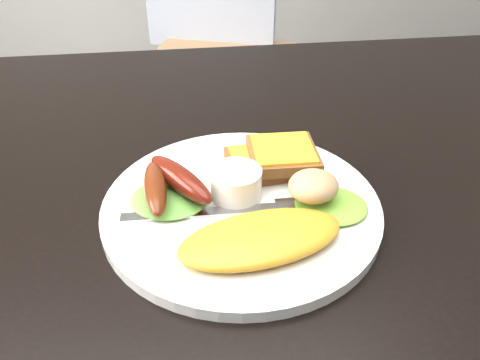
% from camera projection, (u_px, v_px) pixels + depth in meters
% --- Properties ---
extents(dining_table, '(1.20, 0.80, 0.04)m').
position_uv_depth(dining_table, '(291.00, 170.00, 0.58)').
color(dining_table, black).
rests_on(dining_table, ground).
extents(dining_chair, '(0.61, 0.61, 0.06)m').
position_uv_depth(dining_chair, '(217.00, 68.00, 1.59)').
color(dining_chair, tan).
rests_on(dining_chair, ground).
extents(person, '(0.57, 0.46, 1.36)m').
position_uv_depth(person, '(231.00, 70.00, 0.97)').
color(person, '#2C5087').
rests_on(person, ground).
extents(plate, '(0.28, 0.28, 0.01)m').
position_uv_depth(plate, '(241.00, 206.00, 0.48)').
color(plate, white).
rests_on(plate, dining_table).
extents(lettuce_left, '(0.09, 0.09, 0.01)m').
position_uv_depth(lettuce_left, '(170.00, 198.00, 0.48)').
color(lettuce_left, '#568F2C').
rests_on(lettuce_left, plate).
extents(lettuce_right, '(0.09, 0.08, 0.01)m').
position_uv_depth(lettuce_right, '(331.00, 205.00, 0.47)').
color(lettuce_right, '#5DA522').
rests_on(lettuce_right, plate).
extents(omelette, '(0.16, 0.10, 0.02)m').
position_uv_depth(omelette, '(261.00, 238.00, 0.42)').
color(omelette, gold).
rests_on(omelette, plate).
extents(sausage_a, '(0.03, 0.09, 0.02)m').
position_uv_depth(sausage_a, '(155.00, 188.00, 0.46)').
color(sausage_a, '#6C300F').
rests_on(sausage_a, lettuce_left).
extents(sausage_b, '(0.08, 0.10, 0.03)m').
position_uv_depth(sausage_b, '(180.00, 179.00, 0.48)').
color(sausage_b, '#5F1708').
rests_on(sausage_b, lettuce_left).
extents(ramekin, '(0.07, 0.07, 0.03)m').
position_uv_depth(ramekin, '(236.00, 183.00, 0.47)').
color(ramekin, white).
rests_on(ramekin, plate).
extents(toast_a, '(0.08, 0.08, 0.01)m').
position_uv_depth(toast_a, '(261.00, 164.00, 0.52)').
color(toast_a, brown).
rests_on(toast_a, plate).
extents(toast_b, '(0.08, 0.08, 0.01)m').
position_uv_depth(toast_b, '(283.00, 154.00, 0.52)').
color(toast_b, olive).
rests_on(toast_b, toast_a).
extents(potato_salad, '(0.07, 0.06, 0.03)m').
position_uv_depth(potato_salad, '(313.00, 186.00, 0.46)').
color(potato_salad, '#C6B08F').
rests_on(potato_salad, lettuce_right).
extents(fork, '(0.15, 0.02, 0.00)m').
position_uv_depth(fork, '(199.00, 213.00, 0.46)').
color(fork, '#ADAFB7').
rests_on(fork, plate).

